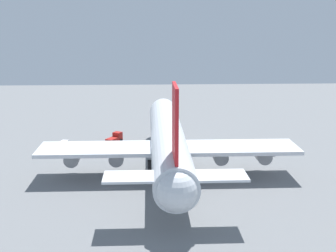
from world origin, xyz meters
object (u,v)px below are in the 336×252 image
at_px(safety_cone_nose, 177,135).
at_px(catering_truck, 115,138).
at_px(cargo_airplane, 168,140).
at_px(cargo_loader, 60,146).
at_px(cargo_container_aft, 274,149).

bearing_deg(safety_cone_nose, catering_truck, 110.58).
distance_m(cargo_airplane, safety_cone_nose, 28.49).
height_order(cargo_airplane, cargo_loader, cargo_airplane).
height_order(cargo_airplane, cargo_container_aft, cargo_airplane).
distance_m(catering_truck, safety_cone_nose, 16.73).
bearing_deg(cargo_container_aft, cargo_airplane, 115.14).
xyz_separation_m(cargo_container_aft, safety_cone_nose, (16.15, 20.78, -0.59)).
bearing_deg(cargo_loader, safety_cone_nose, -66.28).
bearing_deg(cargo_container_aft, safety_cone_nose, 52.14).
xyz_separation_m(catering_truck, safety_cone_nose, (5.87, -15.64, -0.85)).
xyz_separation_m(cargo_airplane, catering_truck, (21.71, 12.05, -5.31)).
distance_m(catering_truck, cargo_container_aft, 37.84).
distance_m(cargo_loader, catering_truck, 13.60).
height_order(catering_truck, safety_cone_nose, catering_truck).
height_order(cargo_airplane, safety_cone_nose, cargo_airplane).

